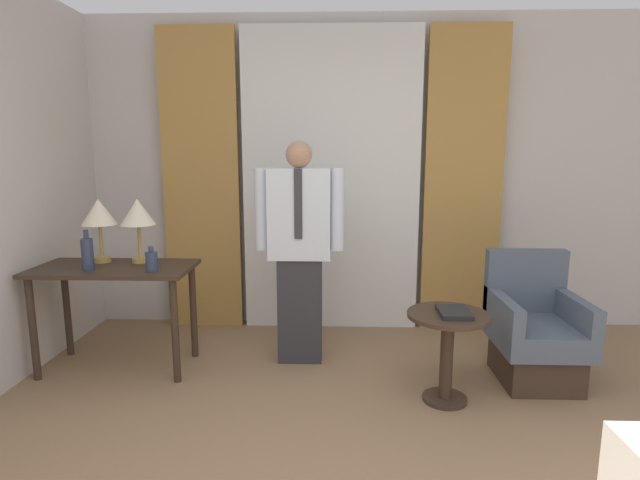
# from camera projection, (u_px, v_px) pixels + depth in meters

# --- Properties ---
(wall_back) EXTENTS (10.00, 0.06, 2.70)m
(wall_back) POSITION_uv_depth(u_px,v_px,m) (331.00, 175.00, 4.41)
(wall_back) COLOR beige
(wall_back) RESTS_ON ground_plane
(curtain_sheer_center) EXTENTS (1.52, 0.06, 2.58)m
(curtain_sheer_center) POSITION_uv_depth(u_px,v_px,m) (331.00, 182.00, 4.29)
(curtain_sheer_center) COLOR white
(curtain_sheer_center) RESTS_ON ground_plane
(curtain_drape_left) EXTENTS (0.66, 0.06, 2.58)m
(curtain_drape_left) POSITION_uv_depth(u_px,v_px,m) (201.00, 182.00, 4.33)
(curtain_drape_left) COLOR #B28442
(curtain_drape_left) RESTS_ON ground_plane
(curtain_drape_right) EXTENTS (0.66, 0.06, 2.58)m
(curtain_drape_right) POSITION_uv_depth(u_px,v_px,m) (463.00, 183.00, 4.25)
(curtain_drape_right) COLOR #B28442
(curtain_drape_right) RESTS_ON ground_plane
(desk) EXTENTS (1.10, 0.55, 0.75)m
(desk) POSITION_uv_depth(u_px,v_px,m) (115.00, 283.00, 3.53)
(desk) COLOR #38281E
(desk) RESTS_ON ground_plane
(table_lamp_left) EXTENTS (0.25, 0.25, 0.47)m
(table_lamp_left) POSITION_uv_depth(u_px,v_px,m) (99.00, 214.00, 3.59)
(table_lamp_left) COLOR tan
(table_lamp_left) RESTS_ON desk
(table_lamp_right) EXTENTS (0.25, 0.25, 0.47)m
(table_lamp_right) POSITION_uv_depth(u_px,v_px,m) (138.00, 215.00, 3.58)
(table_lamp_right) COLOR tan
(table_lamp_right) RESTS_ON desk
(bottle_near_edge) EXTENTS (0.08, 0.08, 0.28)m
(bottle_near_edge) POSITION_uv_depth(u_px,v_px,m) (87.00, 253.00, 3.39)
(bottle_near_edge) COLOR #2D3851
(bottle_near_edge) RESTS_ON desk
(bottle_by_lamp) EXTENTS (0.08, 0.08, 0.17)m
(bottle_by_lamp) POSITION_uv_depth(u_px,v_px,m) (152.00, 261.00, 3.35)
(bottle_by_lamp) COLOR #2D3851
(bottle_by_lamp) RESTS_ON desk
(person) EXTENTS (0.64, 0.21, 1.63)m
(person) POSITION_uv_depth(u_px,v_px,m) (300.00, 245.00, 3.62)
(person) COLOR #2D2D33
(person) RESTS_ON ground_plane
(armchair) EXTENTS (0.56, 0.63, 0.87)m
(armchair) POSITION_uv_depth(u_px,v_px,m) (534.00, 334.00, 3.41)
(armchair) COLOR #38281E
(armchair) RESTS_ON ground_plane
(side_table) EXTENTS (0.50, 0.50, 0.57)m
(side_table) POSITION_uv_depth(u_px,v_px,m) (447.00, 342.00, 3.09)
(side_table) COLOR #38281E
(side_table) RESTS_ON ground_plane
(book) EXTENTS (0.18, 0.25, 0.03)m
(book) POSITION_uv_depth(u_px,v_px,m) (454.00, 312.00, 3.03)
(book) COLOR black
(book) RESTS_ON side_table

